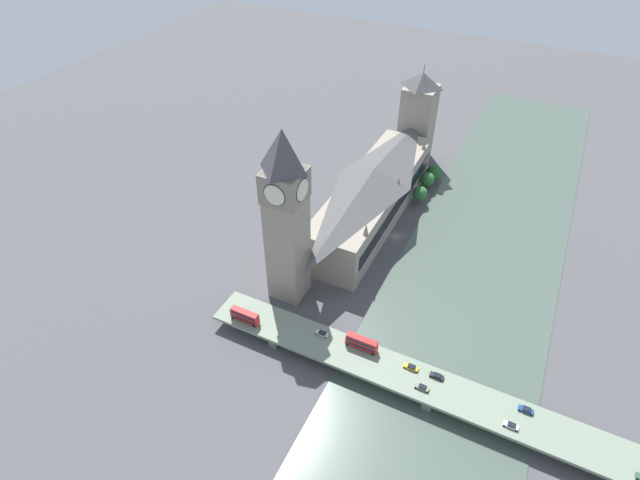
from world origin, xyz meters
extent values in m
plane|color=#4C4C4F|center=(0.00, 0.00, 0.00)|extent=(600.00, 600.00, 0.00)
cube|color=#47564C|center=(-37.90, 0.00, 0.15)|extent=(63.80, 360.00, 0.30)
cube|color=gray|center=(15.12, -8.00, 10.30)|extent=(24.24, 98.23, 20.61)
cube|color=black|center=(2.85, -8.00, 11.33)|extent=(0.40, 90.37, 6.18)
pyramid|color=#4C4C4C|center=(15.12, -8.00, 24.11)|extent=(23.75, 96.27, 7.00)
cone|color=gray|center=(4.00, -45.33, 23.11)|extent=(2.20, 2.20, 5.00)
cone|color=gray|center=(4.00, -8.00, 23.11)|extent=(2.20, 2.20, 5.00)
cone|color=gray|center=(4.00, 29.33, 23.11)|extent=(2.20, 2.20, 5.00)
cube|color=gray|center=(25.98, 51.40, 27.78)|extent=(12.57, 12.57, 55.56)
cube|color=gray|center=(25.98, 51.40, 49.90)|extent=(13.32, 13.32, 11.31)
cylinder|color=black|center=(19.52, 51.40, 49.90)|extent=(0.50, 8.18, 8.18)
cylinder|color=silver|center=(19.39, 51.40, 49.90)|extent=(0.62, 7.57, 7.57)
cylinder|color=black|center=(32.44, 51.40, 49.90)|extent=(0.50, 8.18, 8.18)
cylinder|color=silver|center=(32.57, 51.40, 49.90)|extent=(0.62, 7.57, 7.57)
cylinder|color=black|center=(25.98, 44.94, 49.90)|extent=(8.18, 0.50, 8.18)
cylinder|color=silver|center=(25.98, 44.81, 49.90)|extent=(7.57, 0.62, 7.57)
cylinder|color=black|center=(25.98, 57.86, 49.90)|extent=(8.18, 0.50, 8.18)
cylinder|color=silver|center=(25.98, 57.99, 49.90)|extent=(7.57, 0.62, 7.57)
pyramid|color=#424247|center=(25.98, 51.40, 63.07)|extent=(12.82, 12.82, 15.02)
cube|color=gray|center=(15.12, -69.21, 20.66)|extent=(16.20, 16.20, 41.33)
pyramid|color=#4C4C4C|center=(15.12, -69.21, 44.97)|extent=(16.20, 16.20, 7.29)
cylinder|color=#333338|center=(15.12, -69.21, 50.62)|extent=(0.30, 0.30, 4.00)
cube|color=#5D6A59|center=(-93.76, 72.87, 2.20)|extent=(3.00, 12.22, 4.41)
cube|color=#5D6A59|center=(-37.90, 72.87, 2.20)|extent=(3.00, 12.22, 4.41)
cube|color=#5D6A59|center=(17.96, 72.87, 2.20)|extent=(3.00, 12.22, 4.41)
cube|color=gray|center=(-37.90, 72.87, 5.01)|extent=(159.60, 14.37, 1.20)
cube|color=red|center=(-11.65, 69.12, 7.00)|extent=(11.11, 2.55, 1.95)
cube|color=black|center=(-11.65, 69.12, 7.39)|extent=(10.00, 2.61, 0.86)
cube|color=red|center=(-11.65, 69.12, 9.12)|extent=(10.89, 2.55, 2.29)
cube|color=black|center=(-11.65, 69.12, 9.24)|extent=(10.00, 2.61, 1.10)
cube|color=maroon|center=(-11.65, 69.12, 10.35)|extent=(10.78, 2.42, 0.16)
cylinder|color=black|center=(-6.93, 67.95, 6.13)|extent=(1.04, 0.28, 1.04)
cylinder|color=black|center=(-6.93, 70.28, 6.13)|extent=(1.04, 0.28, 1.04)
cylinder|color=black|center=(-16.28, 67.95, 6.13)|extent=(1.04, 0.28, 1.04)
cylinder|color=black|center=(-16.28, 70.28, 6.13)|extent=(1.04, 0.28, 1.04)
cube|color=red|center=(30.21, 76.43, 7.04)|extent=(10.92, 2.51, 1.94)
cube|color=black|center=(30.21, 76.43, 7.43)|extent=(9.83, 2.57, 0.86)
cube|color=red|center=(30.21, 76.43, 9.15)|extent=(10.70, 2.51, 2.28)
cube|color=black|center=(30.21, 76.43, 9.26)|extent=(9.83, 2.57, 1.10)
cube|color=maroon|center=(30.21, 76.43, 10.37)|extent=(10.59, 2.38, 0.16)
cylinder|color=black|center=(34.76, 75.29, 6.18)|extent=(1.14, 0.28, 1.14)
cylinder|color=black|center=(34.76, 77.58, 6.18)|extent=(1.14, 0.28, 1.14)
cylinder|color=black|center=(25.78, 75.29, 6.18)|extent=(1.14, 0.28, 1.14)
cylinder|color=black|center=(25.78, 77.58, 6.18)|extent=(1.14, 0.28, 1.14)
cube|color=silver|center=(-62.30, 76.42, 6.15)|extent=(4.44, 1.72, 0.58)
cube|color=black|center=(-62.44, 76.42, 6.67)|extent=(2.31, 1.55, 0.46)
cylinder|color=black|center=(-60.57, 75.65, 5.95)|extent=(0.68, 0.22, 0.68)
cylinder|color=black|center=(-60.57, 77.19, 5.95)|extent=(0.68, 0.22, 0.68)
cylinder|color=black|center=(-64.04, 75.65, 5.95)|extent=(0.68, 0.22, 0.68)
cylinder|color=black|center=(-64.04, 77.19, 5.95)|extent=(0.68, 0.22, 0.68)
cube|color=slate|center=(-34.93, 75.52, 6.16)|extent=(4.46, 1.74, 0.67)
cube|color=black|center=(-35.06, 75.52, 6.71)|extent=(2.32, 1.56, 0.43)
cylinder|color=black|center=(-33.12, 74.74, 5.91)|extent=(0.61, 0.22, 0.61)
cylinder|color=black|center=(-33.12, 76.30, 5.91)|extent=(0.61, 0.22, 0.61)
cylinder|color=black|center=(-36.73, 74.74, 5.91)|extent=(0.61, 0.22, 0.61)
cylinder|color=black|center=(-36.73, 76.30, 5.91)|extent=(0.61, 0.22, 0.61)
cube|color=black|center=(-37.91, 69.36, 6.19)|extent=(4.52, 1.82, 0.65)
cube|color=black|center=(-38.05, 69.36, 6.75)|extent=(2.35, 1.64, 0.47)
cylinder|color=black|center=(-36.15, 68.54, 5.96)|extent=(0.71, 0.22, 0.71)
cylinder|color=black|center=(-36.15, 70.18, 5.96)|extent=(0.71, 0.22, 0.71)
cylinder|color=black|center=(-39.67, 68.54, 5.96)|extent=(0.71, 0.22, 0.71)
cylinder|color=black|center=(-39.67, 70.18, 5.96)|extent=(0.71, 0.22, 0.71)
cube|color=navy|center=(-65.44, 69.15, 6.16)|extent=(4.38, 1.85, 0.63)
cube|color=black|center=(-65.57, 69.15, 6.74)|extent=(2.28, 1.67, 0.52)
cylinder|color=black|center=(-63.72, 68.32, 5.94)|extent=(0.67, 0.22, 0.67)
cylinder|color=black|center=(-63.72, 69.99, 5.94)|extent=(0.67, 0.22, 0.67)
cylinder|color=black|center=(-67.16, 68.32, 5.94)|extent=(0.67, 0.22, 0.67)
cylinder|color=black|center=(-67.16, 69.99, 5.94)|extent=(0.67, 0.22, 0.67)
cube|color=silver|center=(2.78, 70.06, 6.15)|extent=(4.75, 1.80, 0.56)
cube|color=black|center=(2.64, 70.06, 6.70)|extent=(2.47, 1.62, 0.55)
cylinder|color=black|center=(4.66, 69.25, 5.97)|extent=(0.72, 0.22, 0.72)
cylinder|color=black|center=(4.66, 70.87, 5.97)|extent=(0.72, 0.22, 0.72)
cylinder|color=black|center=(0.91, 69.25, 5.97)|extent=(0.72, 0.22, 0.72)
cylinder|color=black|center=(0.91, 70.87, 5.97)|extent=(0.72, 0.22, 0.72)
cube|color=gold|center=(-29.46, 69.75, 6.14)|extent=(4.79, 1.78, 0.61)
cube|color=black|center=(-29.60, 69.75, 6.71)|extent=(2.49, 1.60, 0.53)
cylinder|color=black|center=(-27.51, 68.95, 5.93)|extent=(0.64, 0.22, 0.64)
cylinder|color=black|center=(-27.51, 70.55, 5.93)|extent=(0.64, 0.22, 0.64)
cylinder|color=black|center=(-31.41, 68.95, 5.93)|extent=(0.64, 0.22, 0.64)
cylinder|color=black|center=(-31.41, 70.55, 5.93)|extent=(0.64, 0.22, 0.64)
cylinder|color=black|center=(-95.75, 75.50, 5.93)|extent=(0.65, 0.22, 0.65)
cylinder|color=black|center=(-95.75, 77.11, 5.93)|extent=(0.65, 0.22, 0.65)
cylinder|color=brown|center=(-2.02, -50.42, 1.09)|extent=(0.70, 0.70, 2.17)
sphere|color=#235628|center=(-2.02, -50.42, 5.64)|extent=(8.16, 8.16, 8.16)
cylinder|color=brown|center=(-1.01, -42.46, 1.57)|extent=(0.70, 0.70, 3.14)
sphere|color=#2D6633|center=(-1.01, -42.46, 6.15)|extent=(7.08, 7.08, 7.08)
cylinder|color=brown|center=(-1.44, -28.63, 1.59)|extent=(0.70, 0.70, 3.18)
sphere|color=#2D6633|center=(-1.44, -28.63, 6.20)|extent=(7.12, 7.12, 7.12)
camera|label=1|loc=(-46.71, 171.57, 141.45)|focal=28.00mm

